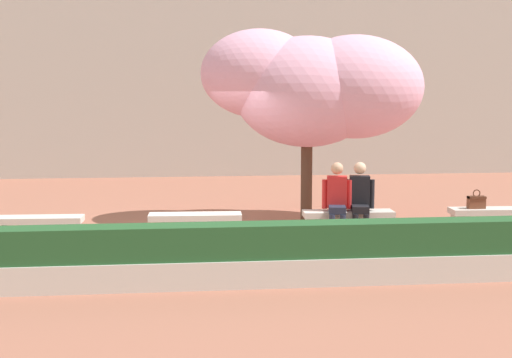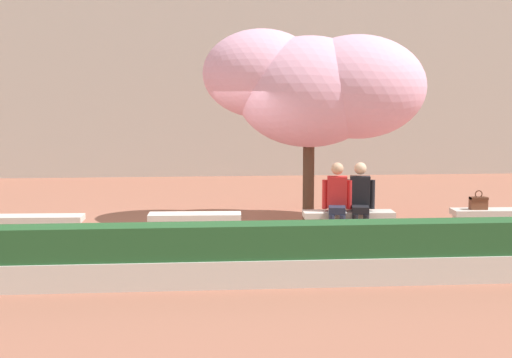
# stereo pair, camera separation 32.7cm
# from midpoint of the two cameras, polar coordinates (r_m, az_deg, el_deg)

# --- Properties ---
(ground_plane) EXTENTS (100.00, 100.00, 0.00)m
(ground_plane) POSITION_cam_midpoint_polar(r_m,az_deg,el_deg) (12.14, -4.12, -4.85)
(ground_plane) COLOR #9E604C
(building_facade) EXTENTS (28.00, 4.00, 10.09)m
(building_facade) POSITION_cam_midpoint_polar(r_m,az_deg,el_deg) (23.25, -4.55, 13.24)
(building_facade) COLOR #B7B2A8
(building_facade) RESTS_ON ground
(stone_bench_near_west) EXTENTS (1.58, 0.49, 0.45)m
(stone_bench_near_west) POSITION_cam_midpoint_polar(r_m,az_deg,el_deg) (12.35, -16.47, -3.53)
(stone_bench_near_west) COLOR beige
(stone_bench_near_west) RESTS_ON ground
(stone_bench_center) EXTENTS (1.58, 0.49, 0.45)m
(stone_bench_center) POSITION_cam_midpoint_polar(r_m,az_deg,el_deg) (12.09, -4.14, -3.48)
(stone_bench_center) COLOR beige
(stone_bench_center) RESTS_ON ground
(stone_bench_near_east) EXTENTS (1.58, 0.49, 0.45)m
(stone_bench_near_east) POSITION_cam_midpoint_polar(r_m,az_deg,el_deg) (12.39, 8.15, -3.28)
(stone_bench_near_east) COLOR beige
(stone_bench_near_east) RESTS_ON ground
(stone_bench_east_end) EXTENTS (1.58, 0.49, 0.45)m
(stone_bench_east_end) POSITION_cam_midpoint_polar(r_m,az_deg,el_deg) (13.23, 19.36, -2.96)
(stone_bench_east_end) COLOR beige
(stone_bench_east_end) RESTS_ON ground
(person_seated_left) EXTENTS (0.50, 0.73, 1.29)m
(person_seated_left) POSITION_cam_midpoint_polar(r_m,az_deg,el_deg) (12.23, 7.26, -1.48)
(person_seated_left) COLOR black
(person_seated_left) RESTS_ON ground
(person_seated_right) EXTENTS (0.50, 0.72, 1.29)m
(person_seated_right) POSITION_cam_midpoint_polar(r_m,az_deg,el_deg) (12.32, 9.09, -1.45)
(person_seated_right) COLOR black
(person_seated_right) RESTS_ON ground
(handbag) EXTENTS (0.30, 0.15, 0.34)m
(handbag) POSITION_cam_midpoint_polar(r_m,az_deg,el_deg) (13.05, 18.06, -1.77)
(handbag) COLOR brown
(handbag) RESTS_ON stone_bench_east_end
(cherry_tree_main) EXTENTS (4.17, 2.49, 3.67)m
(cherry_tree_main) POSITION_cam_midpoint_polar(r_m,az_deg,el_deg) (13.53, 5.45, 7.40)
(cherry_tree_main) COLOR #513828
(cherry_tree_main) RESTS_ON ground
(planter_hedge_foreground) EXTENTS (14.14, 0.50, 0.80)m
(planter_hedge_foreground) POSITION_cam_midpoint_polar(r_m,az_deg,el_deg) (9.22, -3.94, -6.18)
(planter_hedge_foreground) COLOR beige
(planter_hedge_foreground) RESTS_ON ground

